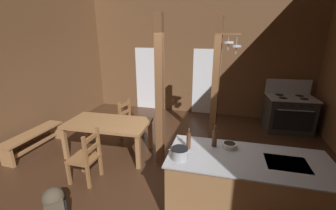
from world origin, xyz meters
TOP-DOWN VIEW (x-y plane):
  - ground_plane at (0.00, 0.00)m, footprint 7.60×7.85m
  - wall_back at (0.00, 3.60)m, footprint 7.60×0.14m
  - glazed_door_back_left at (-1.53, 3.52)m, footprint 1.00×0.01m
  - glazed_panel_back_right at (0.34, 3.52)m, footprint 0.84×0.01m
  - kitchen_island at (1.38, -0.55)m, footprint 2.19×1.03m
  - stove_range at (2.62, 2.76)m, footprint 1.21×0.91m
  - support_post_with_pot_rack at (0.79, 1.36)m, footprint 0.54×0.23m
  - support_post_center at (-0.18, 0.41)m, footprint 0.14×0.14m
  - dining_table at (-1.31, 0.38)m, footprint 1.75×0.99m
  - ladderback_chair_near_window at (-1.21, -0.53)m, footprint 0.45×0.45m
  - ladderback_chair_by_post at (-1.22, 1.21)m, footprint 0.52×0.52m
  - bench_along_left_wall at (-2.98, 0.04)m, footprint 0.36×1.40m
  - backpack at (-1.02, -1.51)m, footprint 0.38×0.39m
  - stockpot_on_counter at (0.49, -0.81)m, footprint 0.30×0.23m
  - mixing_bowl_on_counter at (1.13, -0.32)m, footprint 0.20×0.20m
  - bottle_tall_on_counter at (0.55, -0.50)m, footprint 0.06×0.06m
  - bottle_short_on_counter at (0.91, -0.34)m, footprint 0.07×0.07m

SIDE VIEW (x-z plane):
  - ground_plane at x=0.00m, z-range -0.10..0.00m
  - bench_along_left_wall at x=-2.98m, z-range 0.08..0.52m
  - backpack at x=-1.02m, z-range 0.02..0.61m
  - kitchen_island at x=1.38m, z-range 0.00..0.88m
  - ladderback_chair_near_window at x=-1.21m, z-range -0.02..0.93m
  - ladderback_chair_by_post at x=-1.22m, z-range -0.02..0.93m
  - stove_range at x=2.62m, z-range -0.18..1.14m
  - dining_table at x=-1.31m, z-range 0.28..1.02m
  - mixing_bowl_on_counter at x=1.13m, z-range 0.88..0.96m
  - stockpot_on_counter at x=0.49m, z-range 0.88..1.04m
  - bottle_tall_on_counter at x=0.55m, z-range 0.85..1.17m
  - bottle_short_on_counter at x=0.91m, z-range 0.85..1.18m
  - glazed_door_back_left at x=-1.53m, z-range 0.00..2.05m
  - glazed_panel_back_right at x=0.34m, z-range 0.00..2.05m
  - support_post_center at x=-0.18m, z-range 0.00..2.83m
  - support_post_with_pot_rack at x=0.79m, z-range 0.09..2.92m
  - wall_back at x=0.00m, z-range 0.00..4.48m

